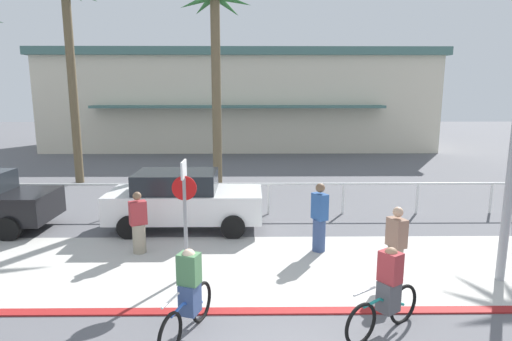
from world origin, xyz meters
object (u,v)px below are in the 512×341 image
object	(u,v)px
cyclist_teal_0	(387,292)
pedestrian_1	(139,226)
pedestrian_0	(396,248)
stop_sign_bike_lane	(185,202)
palm_tree_3	(216,51)
cyclist_blue_1	(188,295)
pedestrian_2	(319,220)
car_white_1	(184,200)
palm_tree_2	(66,33)

from	to	relation	value
cyclist_teal_0	pedestrian_1	bearing A→B (deg)	144.85
pedestrian_0	cyclist_teal_0	bearing A→B (deg)	-112.32
stop_sign_bike_lane	palm_tree_3	size ratio (longest dim) A/B	0.34
cyclist_teal_0	cyclist_blue_1	size ratio (longest dim) A/B	0.88
stop_sign_bike_lane	cyclist_blue_1	size ratio (longest dim) A/B	1.47
palm_tree_3	pedestrian_2	xyz separation A→B (m)	(3.03, -6.69, -4.66)
stop_sign_bike_lane	car_white_1	size ratio (longest dim) A/B	0.58
car_white_1	pedestrian_2	xyz separation A→B (m)	(3.66, -1.87, -0.05)
pedestrian_2	palm_tree_2	bearing A→B (deg)	138.51
palm_tree_2	cyclist_blue_1	size ratio (longest dim) A/B	4.76
car_white_1	cyclist_teal_0	distance (m)	6.92
palm_tree_2	cyclist_blue_1	xyz separation A→B (m)	(6.57, -11.88, -5.60)
cyclist_teal_0	pedestrian_2	xyz separation A→B (m)	(-0.56, 3.61, 0.12)
car_white_1	pedestrian_2	bearing A→B (deg)	-27.10
stop_sign_bike_lane	pedestrian_2	distance (m)	3.53
palm_tree_2	palm_tree_3	xyz separation A→B (m)	(6.27, -1.53, -0.82)
palm_tree_3	cyclist_teal_0	world-z (taller)	palm_tree_3
cyclist_teal_0	stop_sign_bike_lane	bearing A→B (deg)	149.52
pedestrian_2	pedestrian_0	bearing A→B (deg)	-52.53
palm_tree_3	pedestrian_0	bearing A→B (deg)	-62.65
stop_sign_bike_lane	pedestrian_1	distance (m)	2.18
palm_tree_3	pedestrian_1	distance (m)	8.40
palm_tree_3	pedestrian_2	world-z (taller)	palm_tree_3
palm_tree_2	cyclist_blue_1	world-z (taller)	palm_tree_2
car_white_1	pedestrian_1	size ratio (longest dim) A/B	2.80
pedestrian_2	car_white_1	bearing A→B (deg)	152.90
palm_tree_3	car_white_1	bearing A→B (deg)	-97.42
palm_tree_2	stop_sign_bike_lane	bearing A→B (deg)	-57.35
palm_tree_2	car_white_1	bearing A→B (deg)	-48.39
car_white_1	pedestrian_0	size ratio (longest dim) A/B	2.69
palm_tree_2	pedestrian_0	size ratio (longest dim) A/B	5.07
cyclist_teal_0	cyclist_blue_1	distance (m)	3.28
stop_sign_bike_lane	palm_tree_3	xyz separation A→B (m)	(0.06, 8.16, 3.80)
car_white_1	palm_tree_2	bearing A→B (deg)	131.61
pedestrian_1	pedestrian_2	bearing A→B (deg)	0.92
stop_sign_bike_lane	cyclist_teal_0	size ratio (longest dim) A/B	1.68
car_white_1	cyclist_blue_1	world-z (taller)	car_white_1
palm_tree_3	pedestrian_2	distance (m)	8.70
stop_sign_bike_lane	pedestrian_1	size ratio (longest dim) A/B	1.63
pedestrian_0	pedestrian_2	distance (m)	2.18
palm_tree_2	palm_tree_3	size ratio (longest dim) A/B	1.09
palm_tree_2	cyclist_teal_0	size ratio (longest dim) A/B	5.44
palm_tree_2	car_white_1	world-z (taller)	palm_tree_2
palm_tree_3	pedestrian_0	xyz separation A→B (m)	(4.36, -8.43, -4.73)
cyclist_blue_1	pedestrian_2	size ratio (longest dim) A/B	0.99
cyclist_blue_1	pedestrian_2	world-z (taller)	pedestrian_2
stop_sign_bike_lane	pedestrian_1	xyz separation A→B (m)	(-1.38, 1.39, -0.96)
stop_sign_bike_lane	palm_tree_3	bearing A→B (deg)	89.57
cyclist_teal_0	pedestrian_1	distance (m)	6.15
palm_tree_3	cyclist_teal_0	xyz separation A→B (m)	(3.59, -10.30, -4.78)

